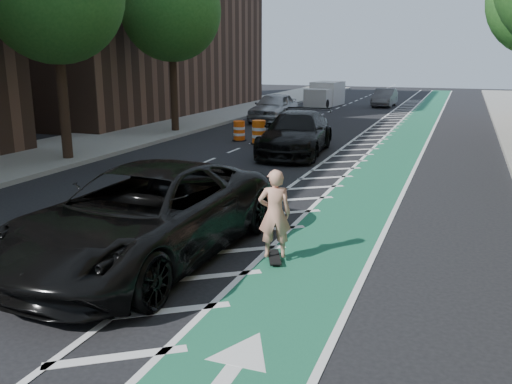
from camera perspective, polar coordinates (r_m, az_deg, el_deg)
The scene contains 16 objects.
ground at distance 10.32m, azimuth -12.40°, elevation -7.55°, with size 120.00×120.00×0.00m, color black.
bike_lane at distance 18.50m, azimuth 13.04°, elevation 2.12°, with size 2.00×90.00×0.01m, color #18563F.
buffer_strip at distance 18.75m, azimuth 8.50°, elevation 2.49°, with size 1.40×90.00×0.01m, color silver.
sidewalk_left at distance 23.62m, azimuth -18.59°, elevation 4.49°, with size 5.00×90.00×0.15m, color gray.
curb_left at distance 22.15m, azimuth -13.66°, elevation 4.24°, with size 0.12×90.00×0.16m, color gray.
tree_l_d at distance 27.47m, azimuth -8.53°, elevation 18.27°, with size 4.20×4.20×7.90m.
skateboard at distance 10.25m, azimuth 1.93°, elevation -6.86°, with size 0.49×0.78×0.10m.
skateboarder at distance 9.98m, azimuth 1.97°, elevation -2.29°, with size 0.61×0.40×1.67m, color tan.
suv_near at distance 10.31m, azimuth -11.62°, elevation -2.36°, with size 2.92×6.33×1.76m, color black.
suv_far at distance 21.29m, azimuth 4.26°, elevation 6.20°, with size 2.27×5.58×1.62m, color black.
car_silver at distance 31.93m, azimuth 1.90°, elevation 8.92°, with size 1.93×4.80×1.64m, color #A3A4A8.
car_grey at distance 42.41m, azimuth 13.39°, elevation 9.65°, with size 1.40×4.02×1.32m, color #5A5A5F.
box_truck at distance 42.44m, azimuth 7.28°, elevation 10.13°, with size 2.28×4.40×1.77m.
barrel_a at distance 15.28m, azimuth -9.46°, elevation 1.41°, with size 0.67×0.67×0.91m.
barrel_b at distance 23.69m, azimuth 0.30°, elevation 6.25°, with size 0.75×0.75×1.02m.
barrel_c at distance 24.58m, azimuth -1.78°, elevation 6.40°, with size 0.66×0.66×0.89m.
Camera 1 is at (5.39, -7.96, 3.77)m, focal length 38.00 mm.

